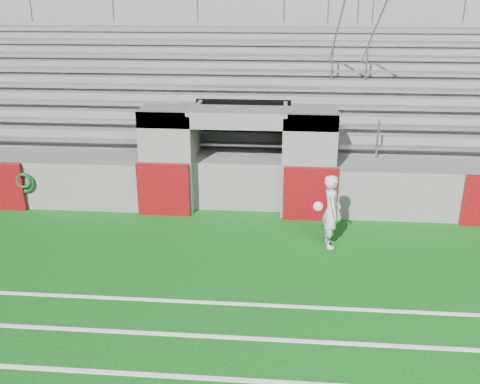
{
  "coord_description": "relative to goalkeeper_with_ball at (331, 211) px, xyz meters",
  "views": [
    {
      "loc": [
        1.15,
        -9.24,
        5.26
      ],
      "look_at": [
        0.2,
        1.8,
        1.1
      ],
      "focal_mm": 40.0,
      "sensor_mm": 36.0,
      "label": 1
    }
  ],
  "objects": [
    {
      "name": "stadium_structure",
      "position": [
        -2.19,
        6.43,
        0.67
      ],
      "size": [
        26.0,
        8.48,
        5.42
      ],
      "color": "#5F5C5A",
      "rests_on": "ground"
    },
    {
      "name": "hose_coil",
      "position": [
        -7.55,
        1.39,
        -0.06
      ],
      "size": [
        0.53,
        0.14,
        0.55
      ],
      "color": "#0C3C13",
      "rests_on": "ground"
    },
    {
      "name": "ground",
      "position": [
        -2.19,
        -1.54,
        -0.82
      ],
      "size": [
        90.0,
        90.0,
        0.0
      ],
      "primitive_type": "plane",
      "color": "#0C4A10",
      "rests_on": "ground"
    },
    {
      "name": "goalkeeper_with_ball",
      "position": [
        0.0,
        0.0,
        0.0
      ],
      "size": [
        0.62,
        0.63,
        1.63
      ],
      "color": "#B7BDC2",
      "rests_on": "ground"
    }
  ]
}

